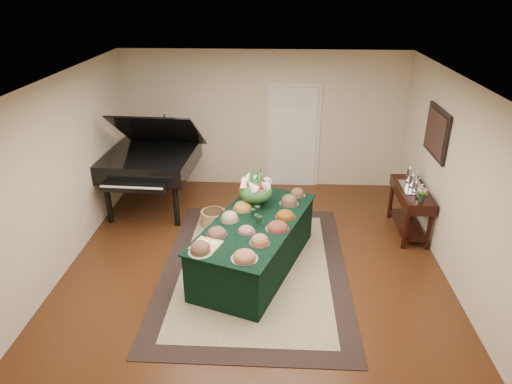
# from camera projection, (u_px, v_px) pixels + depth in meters

# --- Properties ---
(ground) EXTENTS (6.00, 6.00, 0.00)m
(ground) POSITION_uv_depth(u_px,v_px,m) (255.00, 264.00, 6.82)
(ground) COLOR black
(ground) RESTS_ON ground
(area_rug) EXTENTS (2.67, 3.74, 0.01)m
(area_rug) POSITION_uv_depth(u_px,v_px,m) (255.00, 268.00, 6.71)
(area_rug) COLOR black
(area_rug) RESTS_ON ground
(kitchen_doorway) EXTENTS (1.05, 0.07, 2.10)m
(kitchen_doorway) POSITION_uv_depth(u_px,v_px,m) (293.00, 137.00, 9.05)
(kitchen_doorway) COLOR silver
(kitchen_doorway) RESTS_ON ground
(buffet_table) EXTENTS (1.83, 2.58, 0.76)m
(buffet_table) POSITION_uv_depth(u_px,v_px,m) (255.00, 244.00, 6.60)
(buffet_table) COLOR black
(buffet_table) RESTS_ON ground
(food_platters) EXTENTS (1.55, 2.32, 0.13)m
(food_platters) POSITION_uv_depth(u_px,v_px,m) (254.00, 218.00, 6.43)
(food_platters) COLOR silver
(food_platters) RESTS_ON buffet_table
(cutting_board) EXTENTS (0.43, 0.43, 0.10)m
(cutting_board) POSITION_uv_depth(u_px,v_px,m) (207.00, 243.00, 5.85)
(cutting_board) COLOR tan
(cutting_board) RESTS_ON buffet_table
(green_goblets) EXTENTS (0.19, 0.38, 0.18)m
(green_goblets) POSITION_uv_depth(u_px,v_px,m) (257.00, 217.00, 6.37)
(green_goblets) COLOR black
(green_goblets) RESTS_ON buffet_table
(floral_centerpiece) EXTENTS (0.52, 0.52, 0.52)m
(floral_centerpiece) POSITION_uv_depth(u_px,v_px,m) (256.00, 187.00, 6.77)
(floral_centerpiece) COLOR black
(floral_centerpiece) RESTS_ON buffet_table
(grand_piano) EXTENTS (1.71, 1.91, 1.85)m
(grand_piano) POSITION_uv_depth(u_px,v_px,m) (151.00, 160.00, 8.13)
(grand_piano) COLOR black
(grand_piano) RESTS_ON ground
(wicker_basket) EXTENTS (0.42, 0.42, 0.26)m
(wicker_basket) POSITION_uv_depth(u_px,v_px,m) (213.00, 218.00, 7.85)
(wicker_basket) COLOR #A97844
(wicker_basket) RESTS_ON ground
(mahogany_sideboard) EXTENTS (0.45, 1.23, 0.80)m
(mahogany_sideboard) POSITION_uv_depth(u_px,v_px,m) (411.00, 199.00, 7.42)
(mahogany_sideboard) COLOR black
(mahogany_sideboard) RESTS_ON ground
(tea_service) EXTENTS (0.34, 0.74, 0.30)m
(tea_service) POSITION_uv_depth(u_px,v_px,m) (414.00, 182.00, 7.30)
(tea_service) COLOR silver
(tea_service) RESTS_ON mahogany_sideboard
(pink_bouquet) EXTENTS (0.18, 0.18, 0.23)m
(pink_bouquet) POSITION_uv_depth(u_px,v_px,m) (422.00, 192.00, 6.86)
(pink_bouquet) COLOR black
(pink_bouquet) RESTS_ON mahogany_sideboard
(wall_painting) EXTENTS (0.05, 0.95, 0.75)m
(wall_painting) POSITION_uv_depth(u_px,v_px,m) (437.00, 133.00, 6.93)
(wall_painting) COLOR black
(wall_painting) RESTS_ON ground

